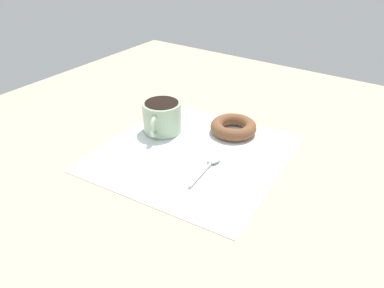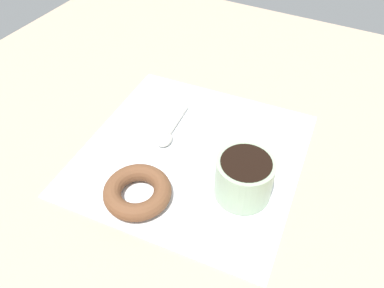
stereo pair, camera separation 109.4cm
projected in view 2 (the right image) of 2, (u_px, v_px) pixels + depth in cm
name	position (u px, v px, depth cm)	size (l,w,h in cm)	color
ground_plane	(191.00, 164.00, 63.62)	(120.00, 120.00, 2.00)	tan
napkin	(192.00, 153.00, 63.97)	(35.93, 35.93, 0.30)	white
coffee_cup	(244.00, 176.00, 55.34)	(8.65, 11.17, 6.91)	#9EB793
donut	(137.00, 192.00, 56.15)	(10.34, 10.34, 2.72)	brown
spoon	(169.00, 135.00, 66.40)	(2.74, 11.99, 0.90)	#B7B2A8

